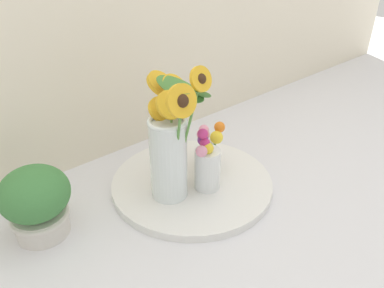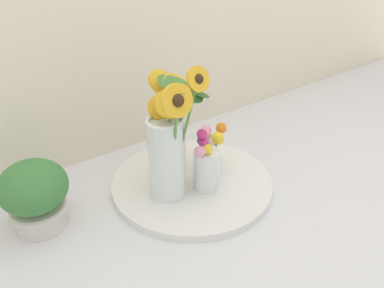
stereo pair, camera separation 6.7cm
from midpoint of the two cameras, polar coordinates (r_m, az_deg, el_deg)
ground_plane at (r=1.17m, az=3.12°, el=-7.05°), size 6.00×6.00×0.00m
serving_tray at (r=1.18m, az=1.62°, el=-5.96°), size 0.50×0.50×0.02m
mason_jar_sunflowers at (r=1.03m, az=-1.77°, el=0.10°), size 0.19×0.26×0.40m
vase_small_center at (r=1.10m, az=3.93°, el=-3.26°), size 0.10×0.08×0.20m
vase_bulb_right at (r=1.20m, az=4.43°, el=-0.77°), size 0.08×0.11×0.16m
potted_plant at (r=1.05m, az=-21.14°, el=-7.22°), size 0.18×0.18×0.20m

